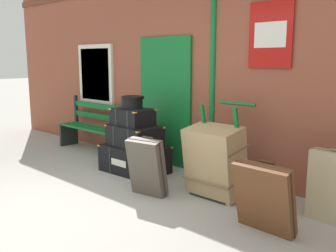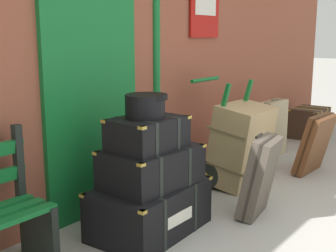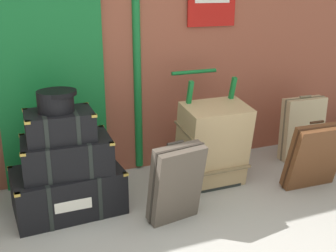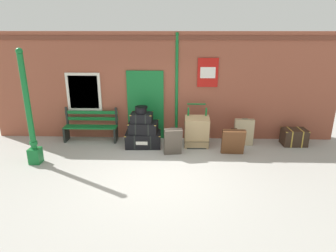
{
  "view_description": "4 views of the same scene",
  "coord_description": "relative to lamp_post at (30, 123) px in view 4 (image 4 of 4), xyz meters",
  "views": [
    {
      "loc": [
        3.63,
        -2.03,
        1.74
      ],
      "look_at": [
        -0.01,
        1.94,
        0.77
      ],
      "focal_mm": 39.59,
      "sensor_mm": 36.0,
      "label": 1
    },
    {
      "loc": [
        -3.29,
        -0.55,
        1.66
      ],
      "look_at": [
        -0.1,
        1.89,
        0.84
      ],
      "focal_mm": 47.72,
      "sensor_mm": 36.0,
      "label": 2
    },
    {
      "loc": [
        -1.05,
        -1.99,
        2.06
      ],
      "look_at": [
        0.56,
        1.91,
        0.67
      ],
      "focal_mm": 45.15,
      "sensor_mm": 36.0,
      "label": 3
    },
    {
      "loc": [
        0.44,
        -6.2,
        3.28
      ],
      "look_at": [
        0.18,
        1.79,
        0.61
      ],
      "focal_mm": 31.42,
      "sensor_mm": 36.0,
      "label": 4
    }
  ],
  "objects": [
    {
      "name": "ground_plane",
      "position": [
        3.15,
        -0.52,
        -1.08
      ],
      "size": [
        60.0,
        60.0,
        0.0
      ],
      "primitive_type": "plane",
      "color": "#A3A099"
    },
    {
      "name": "brick_facade",
      "position": [
        3.13,
        2.07,
        0.52
      ],
      "size": [
        10.4,
        0.35,
        3.2
      ],
      "color": "brown",
      "rests_on": "ground"
    },
    {
      "name": "lamp_post",
      "position": [
        0.0,
        0.0,
        0.0
      ],
      "size": [
        0.28,
        0.28,
        2.86
      ],
      "color": "#146B2D",
      "rests_on": "ground"
    },
    {
      "name": "platform_bench",
      "position": [
        0.98,
        1.64,
        -0.64
      ],
      "size": [
        1.6,
        0.43,
        1.01
      ],
      "color": "#146B2D",
      "rests_on": "ground"
    },
    {
      "name": "steamer_trunk_base",
      "position": [
        2.62,
        1.23,
        -0.87
      ],
      "size": [
        1.04,
        0.7,
        0.43
      ],
      "color": "black",
      "rests_on": "ground"
    },
    {
      "name": "steamer_trunk_middle",
      "position": [
        2.63,
        1.22,
        -0.5
      ],
      "size": [
        0.84,
        0.59,
        0.33
      ],
      "color": "black",
      "rests_on": "steamer_trunk_base"
    },
    {
      "name": "steamer_trunk_top",
      "position": [
        2.59,
        1.22,
        -0.21
      ],
      "size": [
        0.62,
        0.47,
        0.27
      ],
      "color": "black",
      "rests_on": "steamer_trunk_middle"
    },
    {
      "name": "round_hatbox",
      "position": [
        2.57,
        1.23,
        0.03
      ],
      "size": [
        0.35,
        0.34,
        0.19
      ],
      "color": "black",
      "rests_on": "steamer_trunk_top"
    },
    {
      "name": "porters_trolley",
      "position": [
        4.16,
        1.37,
        -0.81
      ],
      "size": [
        0.71,
        0.66,
        1.18
      ],
      "color": "black",
      "rests_on": "ground"
    },
    {
      "name": "large_brown_trunk",
      "position": [
        4.16,
        1.2,
        -0.61
      ],
      "size": [
        0.7,
        0.56,
        0.93
      ],
      "color": "tan",
      "rests_on": "ground"
    },
    {
      "name": "suitcase_beige",
      "position": [
        5.55,
        1.44,
        -0.69
      ],
      "size": [
        0.56,
        0.18,
        0.82
      ],
      "color": "tan",
      "rests_on": "ground"
    },
    {
      "name": "suitcase_oxblood",
      "position": [
        5.11,
        0.7,
        -0.71
      ],
      "size": [
        0.62,
        0.34,
        0.75
      ],
      "color": "brown",
      "rests_on": "ground"
    },
    {
      "name": "suitcase_cream",
      "position": [
        3.49,
        0.64,
        -0.7
      ],
      "size": [
        0.52,
        0.38,
        0.78
      ],
      "color": "#51473D",
      "rests_on": "ground"
    },
    {
      "name": "corner_trunk",
      "position": [
        7.04,
        1.47,
        -0.84
      ],
      "size": [
        0.7,
        0.5,
        0.49
      ],
      "color": "#332319",
      "rests_on": "ground"
    }
  ]
}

